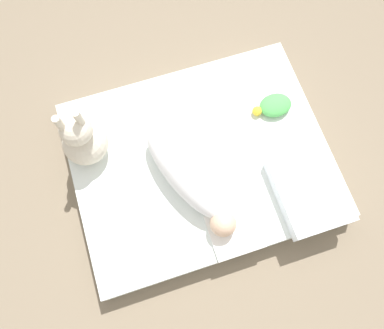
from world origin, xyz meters
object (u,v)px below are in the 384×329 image
at_px(swaddled_baby, 187,178).
at_px(bunny_plush, 83,140).
at_px(turtle_plush, 274,106).
at_px(pillow, 309,191).

relative_size(swaddled_baby, bunny_plush, 1.52).
height_order(swaddled_baby, bunny_plush, bunny_plush).
height_order(bunny_plush, turtle_plush, bunny_plush).
relative_size(swaddled_baby, turtle_plush, 2.96).
bearing_deg(pillow, turtle_plush, -91.42).
height_order(swaddled_baby, pillow, swaddled_baby).
bearing_deg(turtle_plush, swaddled_baby, 24.39).
relative_size(bunny_plush, turtle_plush, 1.95).
bearing_deg(swaddled_baby, pillow, 47.00).
bearing_deg(pillow, bunny_plush, -29.50).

